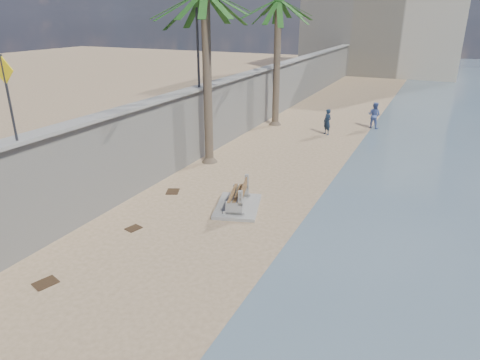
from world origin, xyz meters
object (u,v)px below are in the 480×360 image
(person_b, at_px, (374,114))
(palm_back, at_px, (279,3))
(bench_far, at_px, (238,198))
(person_a, at_px, (327,120))

(person_b, bearing_deg, palm_back, 31.98)
(bench_far, xyz_separation_m, person_b, (2.69, 14.92, 0.51))
(person_a, bearing_deg, palm_back, -159.99)
(palm_back, bearing_deg, bench_far, -75.25)
(person_a, bearing_deg, bench_far, -57.21)
(palm_back, relative_size, person_a, 4.77)
(bench_far, bearing_deg, palm_back, 104.75)
(person_a, height_order, person_b, person_b)
(palm_back, distance_m, person_a, 7.77)
(palm_back, relative_size, person_b, 4.60)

